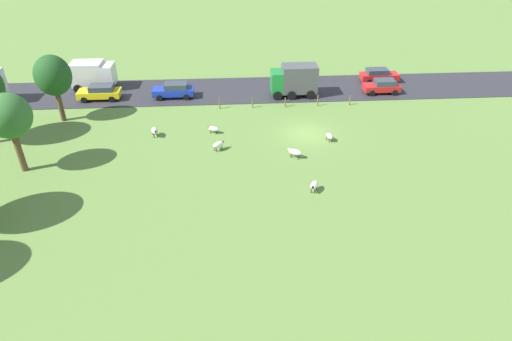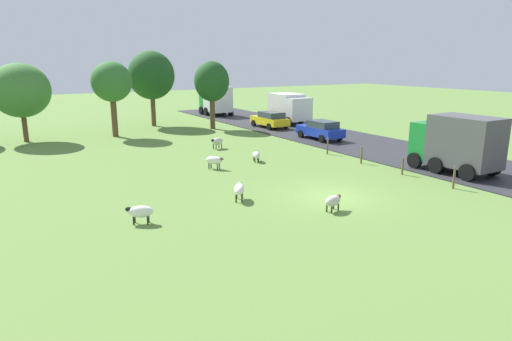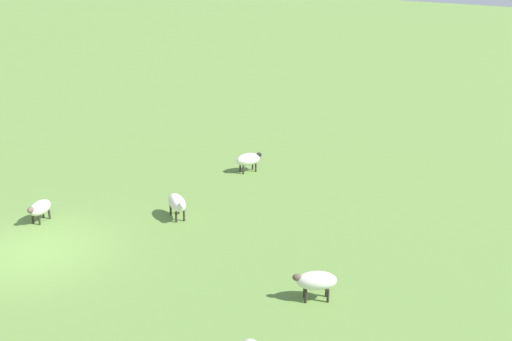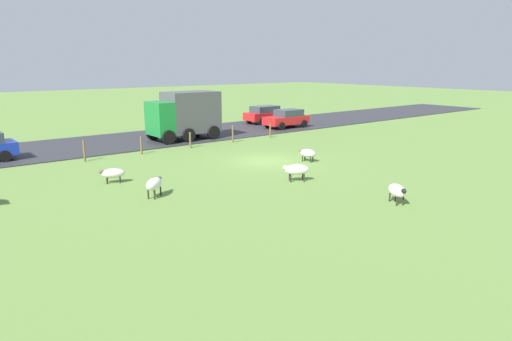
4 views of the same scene
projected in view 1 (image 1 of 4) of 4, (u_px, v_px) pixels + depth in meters
ground_plane at (307, 134)px, 40.47m from camera, size 160.00×160.00×0.00m
road_strip at (291, 89)px, 50.03m from camera, size 8.00×80.00×0.06m
sheep_0 at (213, 129)px, 40.34m from camera, size 0.83×1.18×0.69m
sheep_1 at (155, 131)px, 39.74m from camera, size 1.18×0.82×0.85m
sheep_2 at (218, 145)px, 37.52m from camera, size 1.04×1.14×0.81m
sheep_3 at (314, 185)px, 32.22m from camera, size 1.17×0.89×0.77m
sheep_4 at (295, 152)px, 36.41m from camera, size 1.02×1.25×0.81m
sheep_5 at (329, 136)px, 39.05m from camera, size 1.10×0.70×0.72m
tree_1 at (8, 117)px, 32.56m from camera, size 3.43×3.43×6.47m
tree_2 at (53, 76)px, 40.58m from camera, size 3.35×3.35×6.48m
fence_post_0 at (350, 100)px, 45.87m from camera, size 0.12×0.12×1.06m
fence_post_1 at (318, 101)px, 45.64m from camera, size 0.12×0.12×1.20m
fence_post_2 at (285, 102)px, 45.48m from camera, size 0.12×0.12×1.03m
fence_post_3 at (253, 103)px, 45.26m from camera, size 0.12×0.12×1.10m
fence_post_4 at (220, 103)px, 45.03m from camera, size 0.12×0.12×1.23m
truck_0 at (295, 80)px, 47.34m from camera, size 2.63×4.95×3.38m
truck_1 at (93, 74)px, 49.17m from camera, size 2.84×4.59×3.08m
car_0 at (174, 90)px, 47.42m from camera, size 2.07×4.40×1.59m
car_1 at (100, 92)px, 46.95m from camera, size 2.14×4.47×1.56m
car_2 at (379, 75)px, 51.50m from camera, size 1.97×4.40×1.56m
car_3 at (382, 86)px, 48.50m from camera, size 1.95×3.93×1.53m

